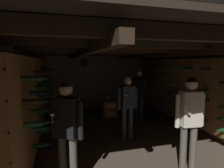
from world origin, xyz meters
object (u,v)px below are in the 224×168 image
at_px(person_host_center, 128,102).
at_px(person_guest_near_left, 67,125).
at_px(display_bottle, 107,97).
at_px(person_guest_far_right, 139,89).
at_px(wine_crate_stack, 110,109).
at_px(person_guest_near_right, 190,115).

distance_m(person_host_center, person_guest_near_left, 2.23).
height_order(display_bottle, person_guest_far_right, person_guest_far_right).
distance_m(display_bottle, person_guest_far_right, 1.15).
bearing_deg(person_host_center, wine_crate_stack, 88.59).
bearing_deg(person_guest_near_right, person_guest_far_right, 82.56).
bearing_deg(display_bottle, person_host_center, -88.93).
xyz_separation_m(person_host_center, person_guest_near_left, (-1.56, -1.58, 0.06)).
bearing_deg(display_bottle, person_guest_near_left, -113.41).
relative_size(person_guest_far_right, person_guest_near_left, 1.02).
xyz_separation_m(display_bottle, person_guest_far_right, (0.96, -0.56, 0.31)).
bearing_deg(wine_crate_stack, person_guest_near_left, -114.62).
bearing_deg(wine_crate_stack, display_bottle, 172.35).
bearing_deg(person_guest_near_right, person_guest_near_left, 176.77).
distance_m(person_host_center, person_guest_far_right, 1.66).
bearing_deg(display_bottle, person_guest_far_right, -30.39).
xyz_separation_m(person_host_center, person_guest_far_right, (0.92, 1.38, 0.09)).
bearing_deg(person_host_center, person_guest_near_right, -73.12).
xyz_separation_m(person_guest_near_right, person_guest_near_left, (-2.08, 0.12, -0.02)).
xyz_separation_m(wine_crate_stack, person_guest_far_right, (0.87, -0.55, 0.75)).
relative_size(person_host_center, person_guest_near_right, 0.94).
height_order(person_guest_far_right, person_guest_near_left, person_guest_far_right).
bearing_deg(person_guest_far_right, person_guest_near_left, -129.93).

